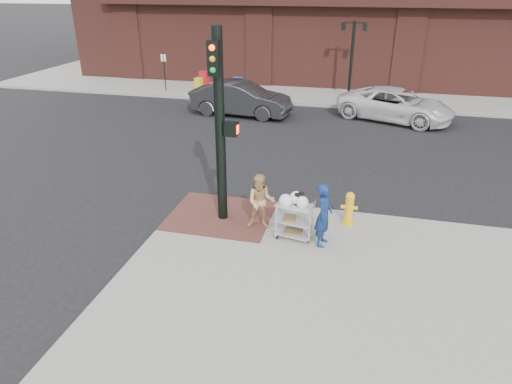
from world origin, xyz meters
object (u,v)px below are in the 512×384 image
(woman_blue, at_px, (324,215))
(minivan_white, at_px, (396,105))
(sedan_dark, at_px, (241,99))
(lamp_post, at_px, (352,51))
(pedestrian_tan, at_px, (261,202))
(fire_hydrant, at_px, (349,208))
(traffic_signal_pole, at_px, (220,123))
(utility_cart, at_px, (294,218))

(woman_blue, height_order, minivan_white, woman_blue)
(minivan_white, bearing_deg, sedan_dark, 117.40)
(lamp_post, distance_m, pedestrian_tan, 15.63)
(lamp_post, xyz_separation_m, fire_hydrant, (0.86, -14.75, -1.99))
(woman_blue, distance_m, fire_hydrant, 1.35)
(traffic_signal_pole, relative_size, sedan_dark, 1.02)
(minivan_white, bearing_deg, pedestrian_tan, -176.78)
(pedestrian_tan, height_order, fire_hydrant, pedestrian_tan)
(fire_hydrant, bearing_deg, traffic_signal_pole, -171.83)
(pedestrian_tan, relative_size, fire_hydrant, 1.60)
(pedestrian_tan, distance_m, minivan_white, 12.47)
(sedan_dark, bearing_deg, lamp_post, -42.77)
(sedan_dark, xyz_separation_m, minivan_white, (7.36, 0.86, -0.07))
(traffic_signal_pole, bearing_deg, minivan_white, 67.36)
(minivan_white, height_order, fire_hydrant, minivan_white)
(lamp_post, xyz_separation_m, minivan_white, (2.38, -3.58, -1.88))
(lamp_post, distance_m, sedan_dark, 6.92)
(traffic_signal_pole, distance_m, fire_hydrant, 4.03)
(sedan_dark, distance_m, fire_hydrant, 11.84)
(woman_blue, height_order, fire_hydrant, woman_blue)
(traffic_signal_pole, xyz_separation_m, utility_cart, (2.04, -0.56, -2.12))
(traffic_signal_pole, xyz_separation_m, woman_blue, (2.78, -0.71, -1.88))
(traffic_signal_pole, relative_size, fire_hydrant, 5.37)
(minivan_white, xyz_separation_m, fire_hydrant, (-1.52, -11.16, -0.11))
(minivan_white, distance_m, fire_hydrant, 11.27)
(lamp_post, height_order, woman_blue, lamp_post)
(minivan_white, height_order, utility_cart, minivan_white)
(traffic_signal_pole, xyz_separation_m, fire_hydrant, (3.34, 0.48, -2.21))
(lamp_post, distance_m, utility_cart, 15.91)
(woman_blue, bearing_deg, pedestrian_tan, 82.56)
(sedan_dark, bearing_deg, pedestrian_tan, -156.40)
(lamp_post, distance_m, woman_blue, 16.02)
(fire_hydrant, bearing_deg, lamp_post, 93.34)
(traffic_signal_pole, height_order, sedan_dark, traffic_signal_pole)
(traffic_signal_pole, distance_m, sedan_dark, 11.25)
(minivan_white, bearing_deg, lamp_post, 54.30)
(woman_blue, relative_size, utility_cart, 1.31)
(lamp_post, distance_m, traffic_signal_pole, 15.43)
(lamp_post, relative_size, woman_blue, 2.49)
(traffic_signal_pole, height_order, utility_cart, traffic_signal_pole)
(minivan_white, bearing_deg, traffic_signal_pole, 178.07)
(traffic_signal_pole, relative_size, utility_cart, 4.06)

